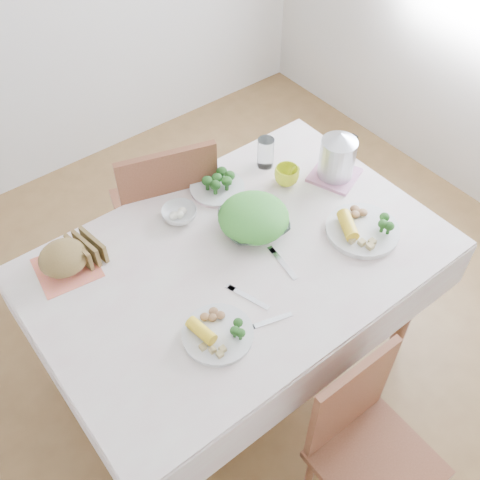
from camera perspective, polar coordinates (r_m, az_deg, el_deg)
floor at (r=2.70m, az=-0.07°, el=-12.25°), size 3.60×3.60×0.00m
dining_table at (r=2.38m, az=-0.08°, el=-7.73°), size 1.40×0.90×0.75m
tablecloth at (r=2.08m, az=-0.09°, el=-1.76°), size 1.50×1.00×0.01m
chair_near at (r=2.06m, az=14.04°, el=-20.53°), size 0.37×0.37×0.82m
chair_far at (r=2.68m, az=-7.73°, el=2.98°), size 0.54×0.54×0.96m
salad_bowl at (r=2.14m, az=1.38°, el=1.70°), size 0.31×0.31×0.06m
dinner_plate_left at (r=1.86m, az=-2.27°, el=-9.55°), size 0.28×0.28×0.02m
dinner_plate_right at (r=2.19m, az=12.32°, el=0.95°), size 0.40×0.40×0.02m
broccoli_plate at (r=2.32m, az=-2.34°, el=5.30°), size 0.28×0.28×0.02m
napkin at (r=2.13m, az=-17.17°, el=-2.71°), size 0.24×0.24×0.00m
bread_loaf at (r=2.09m, az=-17.51°, el=-1.72°), size 0.21×0.21×0.11m
fruit_bowl at (r=2.20m, az=-6.18°, el=2.65°), size 0.14×0.14×0.04m
yellow_mug at (r=2.34m, az=4.76°, el=6.53°), size 0.11×0.11×0.08m
glass_tumbler at (r=2.40m, az=2.62°, el=8.82°), size 0.09×0.09×0.13m
pink_tray at (r=2.41m, az=9.57°, el=6.53°), size 0.24×0.24×0.01m
electric_kettle at (r=2.34m, az=9.91°, el=8.60°), size 0.18×0.18×0.21m
fork_left at (r=1.95m, az=0.85°, el=-5.83°), size 0.07×0.17×0.00m
fork_right at (r=2.05m, az=4.39°, el=-2.39°), size 0.04×0.17×0.00m
knife at (r=1.90m, az=3.04°, el=-8.24°), size 0.16×0.06×0.00m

